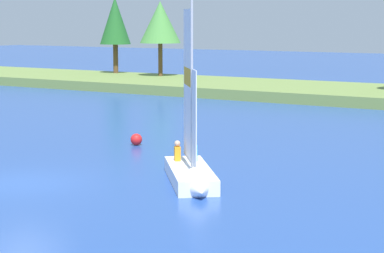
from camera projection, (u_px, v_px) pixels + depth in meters
ground_plane at (22, 184)px, 23.50m from camera, size 200.00×200.00×0.00m
shore_bank at (347, 94)px, 49.17m from camera, size 80.00×10.03×0.70m
shoreline_tree_left at (115, 21)px, 62.94m from camera, size 2.68×2.68×6.58m
shoreline_tree_midleft at (160, 22)px, 59.54m from camera, size 3.36×3.36×6.12m
sailboat at (193, 170)px, 23.06m from camera, size 3.92×4.42×6.42m
channel_buoy at (136, 139)px, 30.77m from camera, size 0.49×0.49×0.49m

